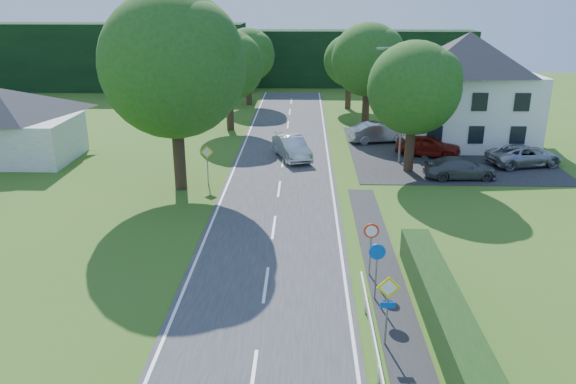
{
  "coord_description": "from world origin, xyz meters",
  "views": [
    {
      "loc": [
        1.51,
        -8.28,
        11.16
      ],
      "look_at": [
        0.71,
        18.55,
        1.75
      ],
      "focal_mm": 35.0,
      "sensor_mm": 36.0,
      "label": 1
    }
  ],
  "objects_px": {
    "parked_car_grey": "(460,168)",
    "parked_car_silver_b": "(525,155)",
    "parasol": "(403,143)",
    "motorcycle": "(278,137)",
    "moving_car": "(292,148)",
    "parked_car_silver_a": "(379,132)",
    "streetlight": "(401,100)",
    "parked_car_red": "(428,145)"
  },
  "relations": [
    {
      "from": "parked_car_silver_a",
      "to": "parasol",
      "type": "xyz_separation_m",
      "value": [
        1.29,
        -3.88,
        0.15
      ]
    },
    {
      "from": "parked_car_silver_a",
      "to": "parked_car_grey",
      "type": "distance_m",
      "value": 10.18
    },
    {
      "from": "moving_car",
      "to": "parked_car_silver_b",
      "type": "xyz_separation_m",
      "value": [
        16.11,
        -1.27,
        -0.09
      ]
    },
    {
      "from": "moving_car",
      "to": "parked_car_silver_b",
      "type": "bearing_deg",
      "value": -22.89
    },
    {
      "from": "streetlight",
      "to": "moving_car",
      "type": "distance_m",
      "value": 8.32
    },
    {
      "from": "streetlight",
      "to": "parked_car_grey",
      "type": "bearing_deg",
      "value": -45.31
    },
    {
      "from": "streetlight",
      "to": "parked_car_grey",
      "type": "xyz_separation_m",
      "value": [
        3.46,
        -3.5,
        -3.75
      ]
    },
    {
      "from": "streetlight",
      "to": "parasol",
      "type": "xyz_separation_m",
      "value": [
        0.7,
        1.95,
        -3.48
      ]
    },
    {
      "from": "parked_car_silver_a",
      "to": "motorcycle",
      "type": "bearing_deg",
      "value": 80.6
    },
    {
      "from": "motorcycle",
      "to": "parked_car_red",
      "type": "bearing_deg",
      "value": -23.15
    },
    {
      "from": "parked_car_red",
      "to": "parked_car_silver_a",
      "type": "distance_m",
      "value": 5.08
    },
    {
      "from": "parked_car_grey",
      "to": "parked_car_silver_b",
      "type": "height_order",
      "value": "parked_car_silver_b"
    },
    {
      "from": "streetlight",
      "to": "parked_car_red",
      "type": "relative_size",
      "value": 1.73
    },
    {
      "from": "moving_car",
      "to": "motorcycle",
      "type": "bearing_deg",
      "value": 86.67
    },
    {
      "from": "parked_car_red",
      "to": "parked_car_silver_b",
      "type": "xyz_separation_m",
      "value": [
        6.16,
        -2.29,
        -0.08
      ]
    },
    {
      "from": "parasol",
      "to": "moving_car",
      "type": "bearing_deg",
      "value": -171.81
    },
    {
      "from": "parasol",
      "to": "parked_car_red",
      "type": "bearing_deg",
      "value": -4.78
    },
    {
      "from": "parked_car_silver_a",
      "to": "parked_car_grey",
      "type": "relative_size",
      "value": 1.04
    },
    {
      "from": "streetlight",
      "to": "parked_car_red",
      "type": "xyz_separation_m",
      "value": [
        2.5,
        1.8,
        -3.64
      ]
    },
    {
      "from": "moving_car",
      "to": "parked_car_silver_a",
      "type": "xyz_separation_m",
      "value": [
        6.86,
        5.05,
        -0.01
      ]
    },
    {
      "from": "parked_car_silver_a",
      "to": "parked_car_red",
      "type": "bearing_deg",
      "value": -156.34
    },
    {
      "from": "motorcycle",
      "to": "parasol",
      "type": "height_order",
      "value": "parasol"
    },
    {
      "from": "moving_car",
      "to": "parasol",
      "type": "xyz_separation_m",
      "value": [
        8.15,
        1.17,
        0.14
      ]
    },
    {
      "from": "moving_car",
      "to": "parked_car_silver_a",
      "type": "height_order",
      "value": "moving_car"
    },
    {
      "from": "parked_car_silver_a",
      "to": "parked_car_silver_b",
      "type": "xyz_separation_m",
      "value": [
        9.25,
        -6.32,
        -0.08
      ]
    },
    {
      "from": "motorcycle",
      "to": "parasol",
      "type": "relative_size",
      "value": 0.94
    },
    {
      "from": "motorcycle",
      "to": "parked_car_grey",
      "type": "distance_m",
      "value": 14.91
    },
    {
      "from": "parasol",
      "to": "motorcycle",
      "type": "bearing_deg",
      "value": 160.81
    },
    {
      "from": "moving_car",
      "to": "parked_car_silver_a",
      "type": "bearing_deg",
      "value": 17.98
    },
    {
      "from": "streetlight",
      "to": "moving_car",
      "type": "xyz_separation_m",
      "value": [
        -7.45,
        0.78,
        -3.62
      ]
    },
    {
      "from": "parked_car_grey",
      "to": "parasol",
      "type": "distance_m",
      "value": 6.12
    },
    {
      "from": "parked_car_grey",
      "to": "parked_car_silver_b",
      "type": "distance_m",
      "value": 6.01
    },
    {
      "from": "streetlight",
      "to": "motorcycle",
      "type": "relative_size",
      "value": 4.08
    },
    {
      "from": "parked_car_grey",
      "to": "parked_car_silver_b",
      "type": "bearing_deg",
      "value": -63.47
    },
    {
      "from": "parasol",
      "to": "parked_car_silver_b",
      "type": "bearing_deg",
      "value": -17.05
    },
    {
      "from": "streetlight",
      "to": "parked_car_red",
      "type": "height_order",
      "value": "streetlight"
    },
    {
      "from": "parked_car_silver_a",
      "to": "parasol",
      "type": "height_order",
      "value": "parasol"
    },
    {
      "from": "parked_car_red",
      "to": "parked_car_silver_a",
      "type": "relative_size",
      "value": 0.96
    },
    {
      "from": "moving_car",
      "to": "parasol",
      "type": "height_order",
      "value": "parasol"
    },
    {
      "from": "parked_car_red",
      "to": "streetlight",
      "type": "bearing_deg",
      "value": 143.73
    },
    {
      "from": "parked_car_silver_a",
      "to": "parasol",
      "type": "relative_size",
      "value": 2.3
    },
    {
      "from": "motorcycle",
      "to": "streetlight",
      "type": "bearing_deg",
      "value": -37.24
    }
  ]
}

